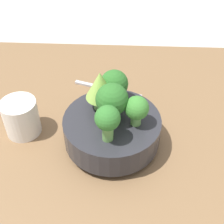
# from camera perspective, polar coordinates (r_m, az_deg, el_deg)

# --- Properties ---
(ground_plane) EXTENTS (6.00, 6.00, 0.00)m
(ground_plane) POSITION_cam_1_polar(r_m,az_deg,el_deg) (0.70, -2.97, -9.51)
(ground_plane) COLOR #ADA89E
(table) EXTENTS (0.85, 0.88, 0.04)m
(table) POSITION_cam_1_polar(r_m,az_deg,el_deg) (0.68, -3.03, -8.37)
(table) COLOR brown
(table) RESTS_ON ground_plane
(bowl) EXTENTS (0.20, 0.20, 0.07)m
(bowl) POSITION_cam_1_polar(r_m,az_deg,el_deg) (0.65, -0.00, -3.27)
(bowl) COLOR #28282D
(bowl) RESTS_ON table
(romanesco_piece_near) EXTENTS (0.06, 0.06, 0.09)m
(romanesco_piece_near) POSITION_cam_1_polar(r_m,az_deg,el_deg) (0.62, -2.18, 4.62)
(romanesco_piece_near) COLOR #609347
(romanesco_piece_near) RESTS_ON bowl
(broccoli_floret_front) EXTENTS (0.06, 0.06, 0.08)m
(broccoli_floret_front) POSITION_cam_1_polar(r_m,az_deg,el_deg) (0.65, 0.39, 5.00)
(broccoli_floret_front) COLOR #609347
(broccoli_floret_front) RESTS_ON bowl
(broccoli_floret_back) EXTENTS (0.05, 0.05, 0.08)m
(broccoli_floret_back) POSITION_cam_1_polar(r_m,az_deg,el_deg) (0.56, -0.81, -1.47)
(broccoli_floret_back) COLOR #609347
(broccoli_floret_back) RESTS_ON bowl
(broccoli_floret_center) EXTENTS (0.06, 0.06, 0.08)m
(broccoli_floret_center) POSITION_cam_1_polar(r_m,az_deg,el_deg) (0.60, -0.00, 2.20)
(broccoli_floret_center) COLOR #6BA34C
(broccoli_floret_center) RESTS_ON bowl
(broccoli_floret_left) EXTENTS (0.05, 0.05, 0.06)m
(broccoli_floret_left) POSITION_cam_1_polar(r_m,az_deg,el_deg) (0.60, 4.53, 0.55)
(broccoli_floret_left) COLOR #609347
(broccoli_floret_left) RESTS_ON bowl
(cup) EXTENTS (0.08, 0.08, 0.08)m
(cup) POSITION_cam_1_polar(r_m,az_deg,el_deg) (0.71, -16.28, -0.95)
(cup) COLOR silver
(cup) RESTS_ON table
(fork) EXTENTS (0.18, 0.06, 0.01)m
(fork) POSITION_cam_1_polar(r_m,az_deg,el_deg) (0.82, -0.80, 4.21)
(fork) COLOR #B2B2B7
(fork) RESTS_ON table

